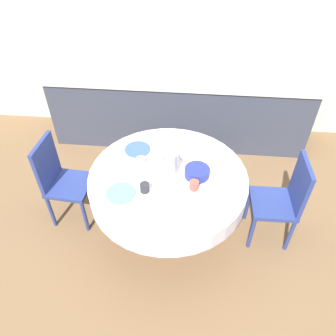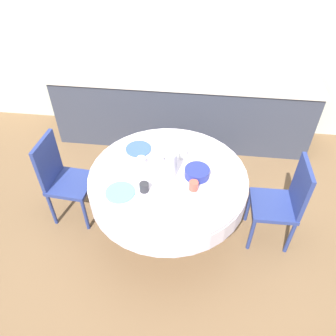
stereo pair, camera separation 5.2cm
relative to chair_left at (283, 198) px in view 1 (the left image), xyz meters
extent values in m
plane|color=brown|center=(-1.05, -0.02, -0.52)|extent=(12.00, 12.00, 0.00)
cube|color=beige|center=(-1.05, 1.86, 0.78)|extent=(7.00, 0.05, 2.60)
cube|color=#383D4C|center=(-1.05, 1.53, -0.09)|extent=(3.20, 0.60, 0.86)
cube|color=beige|center=(-1.05, 1.53, 0.36)|extent=(3.24, 0.64, 0.04)
cylinder|color=brown|center=(-1.05, -0.02, -0.50)|extent=(0.44, 0.44, 0.04)
cylinder|color=brown|center=(-1.05, -0.02, -0.24)|extent=(0.11, 0.11, 0.49)
cylinder|color=silver|center=(-1.05, -0.02, 0.10)|extent=(1.42, 1.42, 0.18)
cylinder|color=silver|center=(-1.05, -0.02, 0.20)|extent=(1.41, 1.41, 0.03)
cube|color=navy|center=(-0.08, 0.00, -0.08)|extent=(0.41, 0.41, 0.04)
cube|color=navy|center=(0.10, 0.00, 0.18)|extent=(0.04, 0.38, 0.48)
cylinder|color=navy|center=(-0.25, -0.18, -0.31)|extent=(0.04, 0.04, 0.42)
cylinder|color=navy|center=(-0.26, 0.17, -0.31)|extent=(0.04, 0.04, 0.42)
cylinder|color=navy|center=(0.10, -0.17, -0.31)|extent=(0.04, 0.04, 0.42)
cylinder|color=navy|center=(0.09, 0.18, -0.31)|extent=(0.04, 0.04, 0.42)
cube|color=navy|center=(-2.02, 0.06, -0.08)|extent=(0.43, 0.43, 0.04)
cube|color=navy|center=(-2.21, 0.07, 0.18)|extent=(0.07, 0.38, 0.48)
cylinder|color=navy|center=(-1.83, 0.22, -0.31)|extent=(0.04, 0.04, 0.42)
cylinder|color=navy|center=(-1.86, -0.13, -0.31)|extent=(0.04, 0.04, 0.42)
cylinder|color=navy|center=(-2.19, 0.25, -0.31)|extent=(0.04, 0.04, 0.42)
cylinder|color=navy|center=(-2.21, -0.10, -0.31)|extent=(0.04, 0.04, 0.42)
cylinder|color=#60BCB7|center=(-1.42, -0.28, 0.22)|extent=(0.25, 0.25, 0.01)
cylinder|color=#28282D|center=(-1.23, -0.23, 0.26)|extent=(0.08, 0.08, 0.08)
cylinder|color=white|center=(-0.75, -0.36, 0.22)|extent=(0.25, 0.25, 0.01)
cylinder|color=#CC4C3D|center=(-0.82, -0.17, 0.26)|extent=(0.08, 0.08, 0.08)
cylinder|color=#3856AD|center=(-1.38, 0.30, 0.22)|extent=(0.25, 0.25, 0.01)
cylinder|color=white|center=(-1.31, 0.09, 0.26)|extent=(0.08, 0.08, 0.08)
cylinder|color=white|center=(-0.74, 0.31, 0.22)|extent=(0.25, 0.25, 0.01)
cylinder|color=white|center=(-0.95, 0.24, 0.26)|extent=(0.08, 0.08, 0.08)
cylinder|color=#B2B2B7|center=(-1.03, 0.00, 0.33)|extent=(0.10, 0.10, 0.23)
cone|color=#B2B2B7|center=(-1.03, 0.00, 0.47)|extent=(0.09, 0.09, 0.05)
sphere|color=#B2B2B7|center=(-1.03, 0.00, 0.51)|extent=(0.03, 0.03, 0.03)
cylinder|color=white|center=(-1.15, 0.19, 0.22)|extent=(0.07, 0.07, 0.01)
sphere|color=white|center=(-1.15, 0.19, 0.30)|extent=(0.14, 0.14, 0.14)
cylinder|color=white|center=(-1.07, 0.19, 0.30)|extent=(0.08, 0.02, 0.05)
sphere|color=white|center=(-1.15, 0.19, 0.38)|extent=(0.03, 0.03, 0.03)
cylinder|color=navy|center=(-0.80, 0.00, 0.26)|extent=(0.22, 0.22, 0.08)
camera|label=1|loc=(-0.86, -2.11, 2.20)|focal=35.00mm
camera|label=2|loc=(-0.80, -2.10, 2.20)|focal=35.00mm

